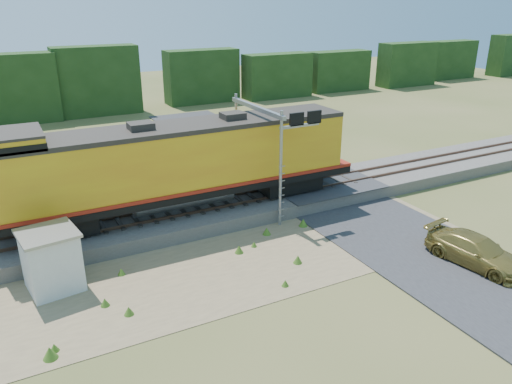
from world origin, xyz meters
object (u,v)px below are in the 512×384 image
locomotive (176,164)px  car (476,251)px  signal_gantry (267,131)px  shed (51,260)px

locomotive → car: (11.18, -11.16, -2.92)m
locomotive → signal_gantry: size_ratio=3.17×
locomotive → signal_gantry: signal_gantry is taller
signal_gantry → car: bearing=-61.0°
locomotive → car: locomotive is taller
locomotive → shed: (-7.27, -3.92, -2.23)m
signal_gantry → shed: bearing=-165.5°
shed → signal_gantry: (12.63, 3.27, 3.60)m
shed → car: 19.83m
locomotive → signal_gantry: bearing=-6.9°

